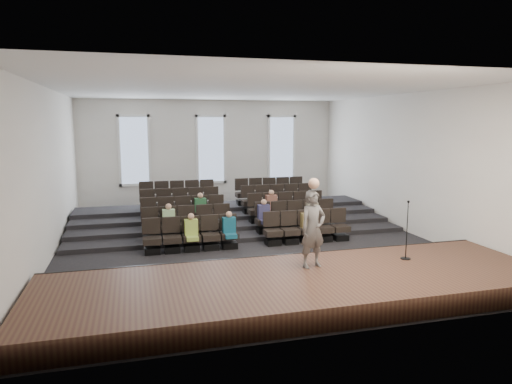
% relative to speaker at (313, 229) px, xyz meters
% --- Properties ---
extents(ground, '(14.00, 14.00, 0.00)m').
position_rel_speaker_xyz_m(ground, '(-0.51, 4.49, -1.44)').
color(ground, black).
rests_on(ground, ground).
extents(ceiling, '(12.00, 14.00, 0.02)m').
position_rel_speaker_xyz_m(ceiling, '(-0.51, 4.49, 3.57)').
color(ceiling, white).
rests_on(ceiling, ground).
extents(wall_back, '(12.00, 0.04, 5.00)m').
position_rel_speaker_xyz_m(wall_back, '(-0.51, 11.51, 1.06)').
color(wall_back, white).
rests_on(wall_back, ground).
extents(wall_front, '(12.00, 0.04, 5.00)m').
position_rel_speaker_xyz_m(wall_front, '(-0.51, -2.53, 1.06)').
color(wall_front, white).
rests_on(wall_front, ground).
extents(wall_left, '(0.04, 14.00, 5.00)m').
position_rel_speaker_xyz_m(wall_left, '(-6.53, 4.49, 1.06)').
color(wall_left, white).
rests_on(wall_left, ground).
extents(wall_right, '(0.04, 14.00, 5.00)m').
position_rel_speaker_xyz_m(wall_right, '(5.51, 4.49, 1.06)').
color(wall_right, white).
rests_on(wall_right, ground).
extents(stage, '(11.80, 3.60, 0.50)m').
position_rel_speaker_xyz_m(stage, '(-0.51, -0.61, -1.19)').
color(stage, '#4C3120').
rests_on(stage, ground).
extents(stage_lip, '(11.80, 0.06, 0.52)m').
position_rel_speaker_xyz_m(stage_lip, '(-0.51, 1.16, -1.19)').
color(stage_lip, black).
rests_on(stage_lip, ground).
extents(risers, '(11.80, 4.80, 0.60)m').
position_rel_speaker_xyz_m(risers, '(-0.51, 7.66, -1.24)').
color(risers, black).
rests_on(risers, ground).
extents(seating_rows, '(6.80, 4.70, 1.67)m').
position_rel_speaker_xyz_m(seating_rows, '(-0.51, 6.03, -0.76)').
color(seating_rows, black).
rests_on(seating_rows, ground).
extents(windows, '(8.44, 0.10, 3.24)m').
position_rel_speaker_xyz_m(windows, '(-0.51, 11.45, 1.26)').
color(windows, white).
rests_on(windows, wall_back).
extents(audience, '(5.45, 2.64, 1.10)m').
position_rel_speaker_xyz_m(audience, '(-0.51, 4.81, -0.63)').
color(audience, '#A5C34E').
rests_on(audience, seating_rows).
extents(speaker, '(0.77, 0.59, 1.87)m').
position_rel_speaker_xyz_m(speaker, '(0.00, 0.00, 0.00)').
color(speaker, '#565452').
rests_on(speaker, stage).
extents(mic_stand, '(0.25, 0.25, 1.52)m').
position_rel_speaker_xyz_m(mic_stand, '(2.56, -0.03, -0.48)').
color(mic_stand, black).
rests_on(mic_stand, stage).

